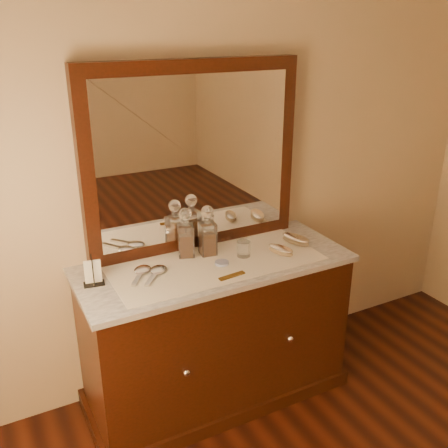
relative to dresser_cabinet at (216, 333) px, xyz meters
The scene contains 18 objects.
dresser_cabinet is the anchor object (origin of this frame).
dresser_plinth 0.37m from the dresser_cabinet, ahead, with size 1.46×0.59×0.08m, color black.
knob_left 0.42m from the dresser_cabinet, 136.47° to the right, with size 0.04×0.04×0.04m, color silver.
knob_right 0.42m from the dresser_cabinet, 43.53° to the right, with size 0.04×0.04×0.04m, color silver.
marble_top 0.42m from the dresser_cabinet, ahead, with size 1.44×0.59×0.03m, color silver.
mirror_frame 0.97m from the dresser_cabinet, 90.00° to the left, with size 1.20×0.08×1.00m, color black.
mirror_glass 0.96m from the dresser_cabinet, 90.00° to the left, with size 1.06×0.01×0.86m, color white.
lace_runner 0.44m from the dresser_cabinet, 90.00° to the right, with size 1.10×0.45×0.00m, color white.
pin_dish 0.45m from the dresser_cabinet, 70.81° to the right, with size 0.07×0.07×0.01m, color white.
comb 0.49m from the dresser_cabinet, 90.81° to the right, with size 0.14×0.03×0.01m, color brown.
napkin_rack 0.80m from the dresser_cabinet, behind, with size 0.11×0.07×0.15m.
decanter_left 0.57m from the dresser_cabinet, 128.40° to the left, with size 0.10×0.10×0.27m.
decanter_right 0.56m from the dresser_cabinet, 86.51° to the left, with size 0.09×0.09×0.27m.
brush_near 0.59m from the dresser_cabinet, 12.75° to the right, with size 0.12×0.17×0.04m.
brush_far 0.69m from the dresser_cabinet, ahead, with size 0.13×0.19×0.05m.
hand_mirror_outer 0.60m from the dresser_cabinet, behind, with size 0.17×0.21×0.02m.
hand_mirror_inner 0.55m from the dresser_cabinet, behind, with size 0.18×0.20×0.02m.
tumblers 0.51m from the dresser_cabinet, ahead, with size 0.07×0.07×0.08m.
Camera 1 is at (-1.05, -0.17, 2.03)m, focal length 40.45 mm.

